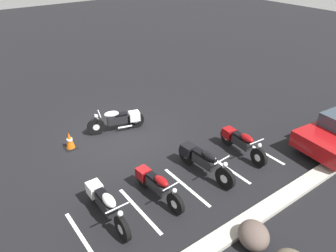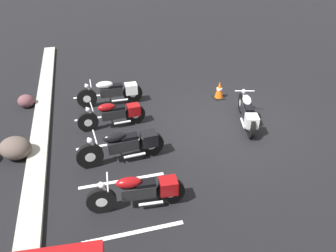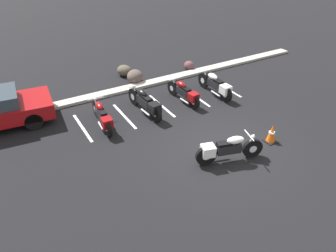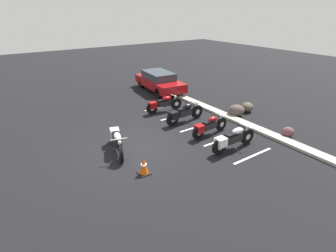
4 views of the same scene
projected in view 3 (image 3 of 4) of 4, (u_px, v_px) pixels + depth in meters
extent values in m
plane|color=black|center=(222.00, 150.00, 10.68)|extent=(60.00, 60.00, 0.00)
cylinder|color=black|center=(252.00, 148.00, 10.24)|extent=(0.66, 0.29, 0.65)
cylinder|color=silver|center=(252.00, 148.00, 10.24)|extent=(0.27, 0.19, 0.25)
cylinder|color=black|center=(206.00, 156.00, 9.91)|extent=(0.66, 0.29, 0.65)
cylinder|color=silver|center=(206.00, 156.00, 9.91)|extent=(0.27, 0.19, 0.25)
cube|color=black|center=(229.00, 148.00, 9.99)|extent=(0.80, 0.47, 0.30)
ellipsoid|color=white|center=(235.00, 140.00, 9.88)|extent=(0.60, 0.40, 0.24)
cube|color=black|center=(224.00, 144.00, 9.84)|extent=(0.48, 0.35, 0.08)
cube|color=white|center=(208.00, 151.00, 9.83)|extent=(0.48, 0.45, 0.34)
cylinder|color=silver|center=(250.00, 142.00, 10.07)|extent=(0.27, 0.13, 0.53)
cylinder|color=silver|center=(249.00, 135.00, 9.92)|extent=(0.20, 0.60, 0.04)
sphere|color=silver|center=(253.00, 137.00, 9.99)|extent=(0.14, 0.14, 0.14)
cylinder|color=silver|center=(218.00, 154.00, 10.20)|extent=(0.54, 0.22, 0.07)
cylinder|color=black|center=(96.00, 109.00, 12.41)|extent=(0.16, 0.65, 0.64)
cylinder|color=silver|center=(96.00, 109.00, 12.41)|extent=(0.14, 0.25, 0.24)
cylinder|color=black|center=(108.00, 128.00, 11.26)|extent=(0.16, 0.65, 0.64)
cylinder|color=silver|center=(108.00, 128.00, 11.26)|extent=(0.14, 0.25, 0.24)
cube|color=black|center=(102.00, 115.00, 11.72)|extent=(0.33, 0.76, 0.29)
ellipsoid|color=maroon|center=(99.00, 106.00, 11.73)|extent=(0.29, 0.56, 0.23)
cube|color=black|center=(102.00, 112.00, 11.49)|extent=(0.26, 0.44, 0.08)
cube|color=maroon|center=(107.00, 123.00, 11.20)|extent=(0.38, 0.41, 0.33)
cylinder|color=silver|center=(96.00, 104.00, 12.18)|extent=(0.08, 0.26, 0.52)
cylinder|color=silver|center=(96.00, 99.00, 12.00)|extent=(0.60, 0.08, 0.03)
sphere|color=silver|center=(95.00, 99.00, 12.14)|extent=(0.14, 0.14, 0.14)
cylinder|color=silver|center=(101.00, 126.00, 11.64)|extent=(0.11, 0.54, 0.07)
cylinder|color=black|center=(134.00, 97.00, 13.19)|extent=(0.17, 0.70, 0.69)
cylinder|color=silver|center=(134.00, 97.00, 13.19)|extent=(0.15, 0.27, 0.26)
cylinder|color=black|center=(156.00, 113.00, 12.06)|extent=(0.17, 0.70, 0.69)
cylinder|color=silver|center=(156.00, 113.00, 12.06)|extent=(0.15, 0.27, 0.26)
cube|color=black|center=(145.00, 101.00, 12.51)|extent=(0.35, 0.81, 0.31)
ellipsoid|color=black|center=(142.00, 93.00, 12.50)|extent=(0.31, 0.60, 0.25)
cube|color=black|center=(147.00, 98.00, 12.27)|extent=(0.28, 0.48, 0.08)
cube|color=black|center=(155.00, 108.00, 12.00)|extent=(0.41, 0.44, 0.36)
cylinder|color=silver|center=(135.00, 92.00, 12.96)|extent=(0.08, 0.28, 0.56)
cylinder|color=silver|center=(136.00, 86.00, 12.77)|extent=(0.65, 0.08, 0.04)
sphere|color=silver|center=(134.00, 87.00, 12.91)|extent=(0.15, 0.15, 0.15)
cylinder|color=silver|center=(145.00, 112.00, 12.42)|extent=(0.11, 0.58, 0.07)
cylinder|color=black|center=(173.00, 88.00, 13.94)|extent=(0.16, 0.63, 0.62)
cylinder|color=silver|center=(173.00, 88.00, 13.94)|extent=(0.14, 0.24, 0.24)
cylinder|color=black|center=(194.00, 101.00, 12.92)|extent=(0.16, 0.63, 0.62)
cylinder|color=silver|center=(194.00, 101.00, 12.92)|extent=(0.14, 0.24, 0.24)
cube|color=black|center=(184.00, 92.00, 13.32)|extent=(0.31, 0.73, 0.28)
ellipsoid|color=maroon|center=(181.00, 84.00, 13.32)|extent=(0.28, 0.54, 0.23)
cube|color=black|center=(186.00, 89.00, 13.11)|extent=(0.25, 0.43, 0.08)
cube|color=maroon|center=(193.00, 97.00, 12.86)|extent=(0.36, 0.40, 0.32)
cylinder|color=silver|center=(174.00, 84.00, 13.73)|extent=(0.07, 0.25, 0.50)
cylinder|color=silver|center=(175.00, 79.00, 13.56)|extent=(0.59, 0.08, 0.03)
sphere|color=silver|center=(173.00, 79.00, 13.69)|extent=(0.13, 0.13, 0.13)
cylinder|color=silver|center=(184.00, 101.00, 13.24)|extent=(0.10, 0.52, 0.07)
cylinder|color=black|center=(204.00, 80.00, 14.55)|extent=(0.13, 0.67, 0.67)
cylinder|color=silver|center=(204.00, 80.00, 14.55)|extent=(0.13, 0.26, 0.25)
cylinder|color=black|center=(226.00, 94.00, 13.40)|extent=(0.13, 0.67, 0.67)
cylinder|color=silver|center=(226.00, 94.00, 13.40)|extent=(0.13, 0.26, 0.25)
cube|color=black|center=(215.00, 84.00, 13.86)|extent=(0.29, 0.77, 0.30)
ellipsoid|color=white|center=(213.00, 76.00, 13.86)|extent=(0.27, 0.57, 0.24)
cube|color=black|center=(218.00, 81.00, 13.62)|extent=(0.25, 0.45, 0.08)
cube|color=white|center=(225.00, 90.00, 13.34)|extent=(0.37, 0.41, 0.35)
cylinder|color=silver|center=(206.00, 76.00, 14.32)|extent=(0.06, 0.27, 0.54)
cylinder|color=silver|center=(207.00, 71.00, 14.14)|extent=(0.63, 0.04, 0.04)
sphere|color=silver|center=(205.00, 71.00, 14.28)|extent=(0.14, 0.14, 0.14)
cylinder|color=silver|center=(216.00, 94.00, 13.77)|extent=(0.07, 0.56, 0.07)
cylinder|color=black|center=(29.00, 102.00, 12.84)|extent=(0.66, 0.28, 0.64)
cylinder|color=black|center=(34.00, 121.00, 11.63)|extent=(0.66, 0.28, 0.64)
cube|color=#A8A399|center=(143.00, 85.00, 14.81)|extent=(18.00, 0.50, 0.12)
ellipsoid|color=brown|center=(135.00, 76.00, 15.00)|extent=(1.05, 1.10, 0.60)
ellipsoid|color=brown|center=(124.00, 71.00, 15.70)|extent=(0.89, 0.94, 0.52)
ellipsoid|color=brown|center=(189.00, 65.00, 16.34)|extent=(0.54, 0.59, 0.44)
cube|color=black|center=(270.00, 141.00, 11.13)|extent=(0.40, 0.40, 0.03)
cone|color=#EA590F|center=(272.00, 133.00, 10.97)|extent=(0.32, 0.32, 0.63)
cylinder|color=white|center=(272.00, 133.00, 10.95)|extent=(0.20, 0.20, 0.06)
cube|color=white|center=(82.00, 128.00, 11.85)|extent=(0.10, 2.10, 0.00)
cube|color=white|center=(124.00, 116.00, 12.56)|extent=(0.10, 2.10, 0.00)
cube|color=white|center=(162.00, 106.00, 13.26)|extent=(0.10, 2.10, 0.00)
cube|color=white|center=(195.00, 96.00, 13.96)|extent=(0.10, 2.10, 0.00)
cube|color=white|center=(226.00, 88.00, 14.67)|extent=(0.10, 2.10, 0.00)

